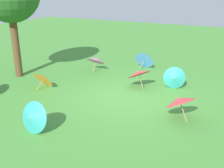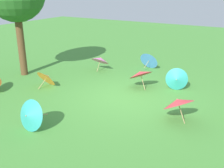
{
  "view_description": "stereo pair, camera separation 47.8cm",
  "coord_description": "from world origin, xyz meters",
  "px_view_note": "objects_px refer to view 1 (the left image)",
  "views": [
    {
      "loc": [
        -3.7,
        8.08,
        3.75
      ],
      "look_at": [
        0.27,
        0.45,
        0.6
      ],
      "focal_mm": 43.0,
      "sensor_mm": 36.0,
      "label": 1
    },
    {
      "loc": [
        -4.11,
        7.85,
        3.75
      ],
      "look_at": [
        0.27,
        0.45,
        0.6
      ],
      "focal_mm": 43.0,
      "sensor_mm": 36.0,
      "label": 2
    }
  ],
  "objects_px": {
    "parasol_blue_0": "(145,59)",
    "parasol_teal_1": "(174,78)",
    "parasol_teal_0": "(32,118)",
    "parasol_pink_2": "(96,60)",
    "parasol_red_0": "(180,101)",
    "parasol_red_3": "(138,73)",
    "parasol_orange_1": "(44,79)"
  },
  "relations": [
    {
      "from": "parasol_blue_0",
      "to": "parasol_teal_1",
      "type": "xyz_separation_m",
      "value": [
        -2.01,
        2.12,
        -0.0
      ]
    },
    {
      "from": "parasol_orange_1",
      "to": "parasol_red_3",
      "type": "xyz_separation_m",
      "value": [
        -3.23,
        -1.71,
        0.22
      ]
    },
    {
      "from": "parasol_orange_1",
      "to": "parasol_red_0",
      "type": "bearing_deg",
      "value": 178.37
    },
    {
      "from": "parasol_pink_2",
      "to": "parasol_red_0",
      "type": "bearing_deg",
      "value": 147.02
    },
    {
      "from": "parasol_teal_1",
      "to": "parasol_blue_0",
      "type": "bearing_deg",
      "value": -46.52
    },
    {
      "from": "parasol_red_0",
      "to": "parasol_pink_2",
      "type": "height_order",
      "value": "parasol_red_0"
    },
    {
      "from": "parasol_teal_0",
      "to": "parasol_red_3",
      "type": "height_order",
      "value": "parasol_teal_0"
    },
    {
      "from": "parasol_teal_0",
      "to": "parasol_red_3",
      "type": "xyz_separation_m",
      "value": [
        -1.2,
        -4.55,
        0.14
      ]
    },
    {
      "from": "parasol_orange_1",
      "to": "parasol_pink_2",
      "type": "bearing_deg",
      "value": -102.54
    },
    {
      "from": "parasol_orange_1",
      "to": "parasol_pink_2",
      "type": "distance_m",
      "value": 2.95
    },
    {
      "from": "parasol_teal_0",
      "to": "parasol_teal_1",
      "type": "xyz_separation_m",
      "value": [
        -2.48,
        -5.04,
        -0.02
      ]
    },
    {
      "from": "parasol_pink_2",
      "to": "parasol_blue_0",
      "type": "bearing_deg",
      "value": -142.31
    },
    {
      "from": "parasol_orange_1",
      "to": "parasol_teal_1",
      "type": "relative_size",
      "value": 1.0
    },
    {
      "from": "parasol_teal_0",
      "to": "parasol_pink_2",
      "type": "bearing_deg",
      "value": -76.33
    },
    {
      "from": "parasol_blue_0",
      "to": "parasol_pink_2",
      "type": "relative_size",
      "value": 1.06
    },
    {
      "from": "parasol_teal_1",
      "to": "parasol_red_3",
      "type": "distance_m",
      "value": 1.39
    },
    {
      "from": "parasol_teal_0",
      "to": "parasol_pink_2",
      "type": "relative_size",
      "value": 1.04
    },
    {
      "from": "parasol_teal_0",
      "to": "parasol_red_3",
      "type": "bearing_deg",
      "value": -104.77
    },
    {
      "from": "parasol_teal_0",
      "to": "parasol_teal_1",
      "type": "height_order",
      "value": "parasol_teal_0"
    },
    {
      "from": "parasol_orange_1",
      "to": "parasol_red_0",
      "type": "height_order",
      "value": "parasol_red_0"
    },
    {
      "from": "parasol_teal_1",
      "to": "parasol_pink_2",
      "type": "bearing_deg",
      "value": -9.89
    },
    {
      "from": "parasol_blue_0",
      "to": "parasol_teal_1",
      "type": "bearing_deg",
      "value": 133.48
    },
    {
      "from": "parasol_teal_0",
      "to": "parasol_red_3",
      "type": "relative_size",
      "value": 0.77
    },
    {
      "from": "parasol_blue_0",
      "to": "parasol_red_0",
      "type": "distance_m",
      "value": 5.27
    },
    {
      "from": "parasol_pink_2",
      "to": "parasol_red_3",
      "type": "xyz_separation_m",
      "value": [
        -2.59,
        1.17,
        0.06
      ]
    },
    {
      "from": "parasol_orange_1",
      "to": "parasol_teal_1",
      "type": "xyz_separation_m",
      "value": [
        -4.51,
        -2.2,
        0.06
      ]
    },
    {
      "from": "parasol_teal_0",
      "to": "parasol_teal_1",
      "type": "distance_m",
      "value": 5.62
    },
    {
      "from": "parasol_red_3",
      "to": "parasol_red_0",
      "type": "bearing_deg",
      "value": 138.12
    },
    {
      "from": "parasol_red_3",
      "to": "parasol_pink_2",
      "type": "bearing_deg",
      "value": -24.25
    },
    {
      "from": "parasol_orange_1",
      "to": "parasol_pink_2",
      "type": "xyz_separation_m",
      "value": [
        -0.64,
        -2.87,
        0.16
      ]
    },
    {
      "from": "parasol_red_0",
      "to": "parasol_red_3",
      "type": "height_order",
      "value": "same"
    },
    {
      "from": "parasol_teal_0",
      "to": "parasol_teal_1",
      "type": "relative_size",
      "value": 1.03
    }
  ]
}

